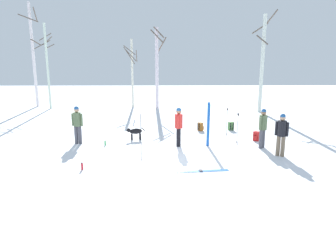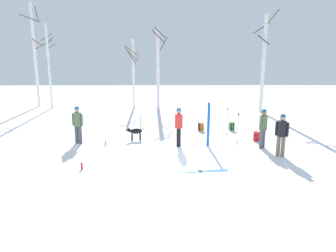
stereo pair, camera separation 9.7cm
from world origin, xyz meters
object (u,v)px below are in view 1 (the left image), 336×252
at_px(ski_pair_lying_0, 202,171).
at_px(ski_pair_planted_0, 141,137).
at_px(ski_poles_0, 238,128).
at_px(birch_tree_2, 132,72).
at_px(person_1, 179,124).
at_px(birch_tree_1, 47,65).
at_px(dog, 135,132).
at_px(birch_tree_3, 157,67).
at_px(water_bottle_1, 105,143).
at_px(birch_tree_0, 33,54).
at_px(water_bottle_0, 82,166).
at_px(person_3, 77,122).
at_px(backpack_1, 200,127).
at_px(ski_pair_planted_1, 208,125).
at_px(person_0, 282,132).
at_px(backpack_2, 256,136).
at_px(backpack_0, 231,126).
at_px(person_2, 263,126).
at_px(birch_tree_4, 262,62).
at_px(ski_poles_1, 227,121).

bearing_deg(ski_pair_lying_0, ski_pair_planted_0, 150.13).
distance_m(ski_poles_0, birch_tree_2, 11.96).
height_order(person_1, birch_tree_1, birch_tree_1).
height_order(dog, birch_tree_3, birch_tree_3).
relative_size(water_bottle_1, birch_tree_0, 0.03).
bearing_deg(birch_tree_2, water_bottle_0, -92.14).
bearing_deg(person_3, birch_tree_3, 70.23).
bearing_deg(backpack_1, ski_pair_planted_1, -90.01).
distance_m(backpack_1, birch_tree_0, 14.91).
relative_size(person_0, backpack_2, 3.90).
bearing_deg(water_bottle_1, ski_pair_lying_0, -39.65).
bearing_deg(birch_tree_2, birch_tree_0, 176.34).
relative_size(backpack_2, water_bottle_1, 2.01).
xyz_separation_m(ski_poles_0, backpack_1, (-1.37, 2.53, -0.54)).
distance_m(ski_pair_planted_1, water_bottle_1, 4.65).
bearing_deg(person_1, birch_tree_2, 105.81).
height_order(ski_poles_0, birch_tree_3, birch_tree_3).
bearing_deg(birch_tree_1, backpack_0, -30.58).
relative_size(backpack_2, birch_tree_0, 0.06).
distance_m(backpack_1, birch_tree_1, 13.08).
bearing_deg(birch_tree_0, birch_tree_2, -3.66).
bearing_deg(dog, water_bottle_1, -142.96).
distance_m(person_2, birch_tree_1, 16.63).
height_order(backpack_2, birch_tree_0, birch_tree_0).
height_order(backpack_1, birch_tree_4, birch_tree_4).
xyz_separation_m(backpack_0, water_bottle_1, (-6.21, -2.83, -0.11)).
xyz_separation_m(person_1, water_bottle_0, (-3.52, -2.89, -0.86)).
xyz_separation_m(dog, ski_pair_planted_0, (0.50, -2.95, 0.51)).
xyz_separation_m(ski_poles_0, birch_tree_2, (-5.68, 10.34, 1.95)).
relative_size(person_2, ski_pair_planted_0, 0.95).
distance_m(person_1, water_bottle_0, 4.64).
bearing_deg(ski_poles_0, birch_tree_4, 67.04).
height_order(ski_pair_planted_1, birch_tree_1, birch_tree_1).
xyz_separation_m(dog, water_bottle_1, (-1.25, -0.94, -0.28)).
bearing_deg(birch_tree_0, birch_tree_1, -36.86).
distance_m(ski_pair_planted_0, birch_tree_4, 13.06).
distance_m(person_3, ski_poles_0, 7.20).
xyz_separation_m(person_1, backpack_0, (2.94, 2.97, -0.77)).
bearing_deg(ski_poles_0, backpack_2, 26.04).
bearing_deg(birch_tree_1, backpack_1, -34.87).
bearing_deg(birch_tree_3, birch_tree_2, 158.83).
distance_m(water_bottle_1, birch_tree_3, 10.44).
xyz_separation_m(ski_pair_lying_0, backpack_0, (2.27, 6.09, 0.20)).
relative_size(ski_pair_lying_0, backpack_0, 4.26).
xyz_separation_m(ski_poles_1, backpack_0, (0.47, 1.18, -0.53)).
distance_m(person_1, birch_tree_1, 13.82).
bearing_deg(person_0, birch_tree_3, 114.14).
xyz_separation_m(person_1, birch_tree_2, (-3.02, 10.66, 1.72)).
height_order(dog, birch_tree_4, birch_tree_4).
xyz_separation_m(dog, water_bottle_0, (-1.51, -3.98, -0.26)).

